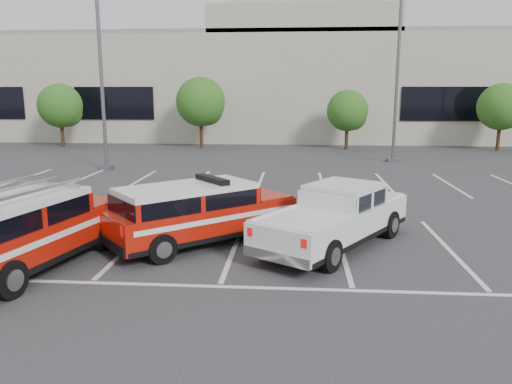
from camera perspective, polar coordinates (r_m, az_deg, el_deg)
ground at (r=13.04m, az=-2.32°, el=-6.03°), size 120.00×120.00×0.00m
stall_markings at (r=17.36m, az=-0.58°, el=-1.54°), size 23.00×15.00×0.01m
convention_building at (r=44.24m, az=2.82°, el=12.54°), size 60.00×16.99×13.20m
tree_left at (r=38.12m, az=-21.31°, el=9.01°), size 3.07×3.07×4.42m
tree_mid_left at (r=34.99m, az=-6.18°, el=10.01°), size 3.37×3.37×4.85m
tree_mid_right at (r=34.61m, az=10.55°, el=8.97°), size 2.77×2.77×3.99m
tree_right at (r=37.00m, az=26.33°, el=8.56°), size 3.07×3.07×4.42m
light_pole_left at (r=26.16m, az=-17.33°, el=13.77°), size 0.90×0.60×10.24m
light_pole_mid at (r=28.91m, az=15.89°, el=13.59°), size 0.90×0.60×10.24m
fire_chief_suv at (r=13.03m, az=-6.51°, el=-2.88°), size 4.89×4.57×1.73m
white_pickup at (r=12.90m, az=9.05°, el=-3.46°), size 4.29×5.25×1.57m
ladder_suv at (r=12.25m, az=-24.81°, el=-4.53°), size 2.99×5.18×1.92m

